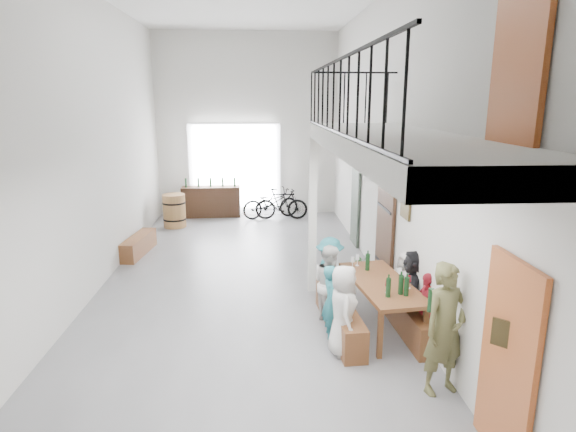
{
  "coord_description": "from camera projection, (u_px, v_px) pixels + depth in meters",
  "views": [
    {
      "loc": [
        0.31,
        -8.95,
        3.54
      ],
      "look_at": [
        0.85,
        -0.5,
        1.47
      ],
      "focal_mm": 30.0,
      "sensor_mm": 36.0,
      "label": 1
    }
  ],
  "objects": [
    {
      "name": "floor",
      "position": [
        244.0,
        283.0,
        9.49
      ],
      "size": [
        12.0,
        12.0,
        0.0
      ],
      "primitive_type": "plane",
      "color": "slate",
      "rests_on": "ground"
    },
    {
      "name": "room_walls",
      "position": [
        239.0,
        98.0,
        8.65
      ],
      "size": [
        12.0,
        12.0,
        12.0
      ],
      "color": "silver",
      "rests_on": "ground"
    },
    {
      "name": "gateway_portal",
      "position": [
        235.0,
        170.0,
        14.9
      ],
      "size": [
        2.8,
        0.08,
        2.8
      ],
      "primitive_type": "cube",
      "color": "white",
      "rests_on": "ground"
    },
    {
      "name": "right_wall_decor",
      "position": [
        413.0,
        218.0,
        7.44
      ],
      "size": [
        0.07,
        8.28,
        5.07
      ],
      "color": "#A65126",
      "rests_on": "ground"
    },
    {
      "name": "balcony",
      "position": [
        394.0,
        147.0,
        5.88
      ],
      "size": [
        1.52,
        5.62,
        4.0
      ],
      "color": "silver",
      "rests_on": "ground"
    },
    {
      "name": "tasting_table",
      "position": [
        382.0,
        287.0,
        7.45
      ],
      "size": [
        1.04,
        2.04,
        0.79
      ],
      "rotation": [
        0.0,
        0.0,
        0.13
      ],
      "color": "brown",
      "rests_on": "ground"
    },
    {
      "name": "bench_inner",
      "position": [
        339.0,
        316.0,
        7.51
      ],
      "size": [
        0.48,
        2.14,
        0.49
      ],
      "primitive_type": "cube",
      "rotation": [
        0.0,
        0.0,
        0.06
      ],
      "color": "brown",
      "rests_on": "ground"
    },
    {
      "name": "bench_wall",
      "position": [
        403.0,
        313.0,
        7.6
      ],
      "size": [
        0.39,
        2.15,
        0.49
      ],
      "primitive_type": "cube",
      "rotation": [
        0.0,
        0.0,
        0.05
      ],
      "color": "brown",
      "rests_on": "ground"
    },
    {
      "name": "tableware",
      "position": [
        387.0,
        276.0,
        7.23
      ],
      "size": [
        0.73,
        1.4,
        0.35
      ],
      "color": "black",
      "rests_on": "tasting_table"
    },
    {
      "name": "side_bench",
      "position": [
        139.0,
        245.0,
        11.23
      ],
      "size": [
        0.53,
        1.57,
        0.43
      ],
      "primitive_type": "cube",
      "rotation": [
        0.0,
        0.0,
        -0.13
      ],
      "color": "brown",
      "rests_on": "ground"
    },
    {
      "name": "oak_barrel",
      "position": [
        174.0,
        211.0,
        13.57
      ],
      "size": [
        0.64,
        0.64,
        0.94
      ],
      "color": "#95693F",
      "rests_on": "ground"
    },
    {
      "name": "serving_counter",
      "position": [
        211.0,
        202.0,
        14.79
      ],
      "size": [
        1.78,
        0.55,
        0.93
      ],
      "primitive_type": "cube",
      "rotation": [
        0.0,
        0.0,
        0.03
      ],
      "color": "#392114",
      "rests_on": "ground"
    },
    {
      "name": "counter_bottles",
      "position": [
        210.0,
        182.0,
        14.64
      ],
      "size": [
        1.52,
        0.17,
        0.28
      ],
      "color": "black",
      "rests_on": "serving_counter"
    },
    {
      "name": "guest_left_a",
      "position": [
        343.0,
        310.0,
        6.74
      ],
      "size": [
        0.44,
        0.65,
        1.31
      ],
      "primitive_type": "imported",
      "rotation": [
        0.0,
        0.0,
        1.54
      ],
      "color": "silver",
      "rests_on": "ground"
    },
    {
      "name": "guest_left_b",
      "position": [
        331.0,
        301.0,
        7.25
      ],
      "size": [
        0.28,
        0.42,
        1.13
      ],
      "primitive_type": "imported",
      "rotation": [
        0.0,
        0.0,
        1.59
      ],
      "color": "#236E77",
      "rests_on": "ground"
    },
    {
      "name": "guest_left_c",
      "position": [
        330.0,
        283.0,
        7.77
      ],
      "size": [
        0.68,
        0.76,
        1.28
      ],
      "primitive_type": "imported",
      "rotation": [
        0.0,
        0.0,
        1.94
      ],
      "color": "silver",
      "rests_on": "ground"
    },
    {
      "name": "guest_left_d",
      "position": [
        329.0,
        274.0,
        8.2
      ],
      "size": [
        0.61,
        0.9,
        1.28
      ],
      "primitive_type": "imported",
      "rotation": [
        0.0,
        0.0,
        1.4
      ],
      "color": "#236E77",
      "rests_on": "ground"
    },
    {
      "name": "guest_right_a",
      "position": [
        427.0,
        309.0,
        7.0
      ],
      "size": [
        0.32,
        0.67,
        1.12
      ],
      "primitive_type": "imported",
      "rotation": [
        0.0,
        0.0,
        -1.5
      ],
      "color": "maroon",
      "rests_on": "ground"
    },
    {
      "name": "guest_right_b",
      "position": [
        413.0,
        288.0,
        7.6
      ],
      "size": [
        0.76,
        1.22,
        1.26
      ],
      "primitive_type": "imported",
      "rotation": [
        0.0,
        0.0,
        -1.93
      ],
      "color": "black",
      "rests_on": "ground"
    },
    {
      "name": "guest_right_c",
      "position": [
        405.0,
        282.0,
        8.13
      ],
      "size": [
        0.43,
        0.57,
        1.05
      ],
      "primitive_type": "imported",
      "rotation": [
        0.0,
        0.0,
        -1.36
      ],
      "color": "silver",
      "rests_on": "ground"
    },
    {
      "name": "host_standing",
      "position": [
        445.0,
        329.0,
        5.8
      ],
      "size": [
        0.71,
        0.58,
        1.67
      ],
      "primitive_type": "imported",
      "rotation": [
        0.0,
        0.0,
        0.34
      ],
      "color": "brown",
      "rests_on": "ground"
    },
    {
      "name": "potted_plant",
      "position": [
        361.0,
        263.0,
        10.06
      ],
      "size": [
        0.46,
        0.43,
        0.4
      ],
      "primitive_type": "imported",
      "rotation": [
        0.0,
        0.0,
        0.39
      ],
      "color": "#18501A",
      "rests_on": "ground"
    },
    {
      "name": "bicycle_near",
      "position": [
        271.0,
        203.0,
        14.6
      ],
      "size": [
        1.86,
        1.11,
        0.92
      ],
      "primitive_type": "imported",
      "rotation": [
        0.0,
        0.0,
        1.87
      ],
      "color": "black",
      "rests_on": "ground"
    },
    {
      "name": "bicycle_far",
      "position": [
        281.0,
        204.0,
        14.43
      ],
      "size": [
        1.59,
        0.49,
        0.95
      ],
      "primitive_type": "imported",
      "rotation": [
        0.0,
        0.0,
        1.54
      ],
      "color": "black",
      "rests_on": "ground"
    }
  ]
}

